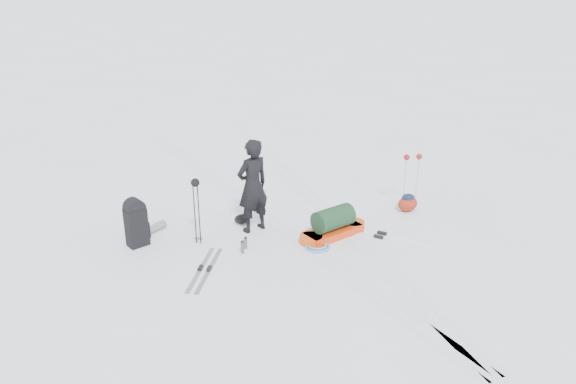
{
  "coord_description": "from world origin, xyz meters",
  "views": [
    {
      "loc": [
        -4.81,
        -8.88,
        5.08
      ],
      "look_at": [
        -0.07,
        0.15,
        0.95
      ],
      "focal_mm": 35.0,
      "sensor_mm": 36.0,
      "label": 1
    }
  ],
  "objects_px": {
    "pulk_sled": "(333,225)",
    "skier": "(253,186)",
    "expedition_rucksack": "(138,222)",
    "ski_poles_black": "(196,191)"
  },
  "relations": [
    {
      "from": "expedition_rucksack",
      "to": "ski_poles_black",
      "type": "xyz_separation_m",
      "value": [
        1.02,
        -0.52,
        0.66
      ]
    },
    {
      "from": "skier",
      "to": "pulk_sled",
      "type": "distance_m",
      "value": 1.8
    },
    {
      "from": "pulk_sled",
      "to": "ski_poles_black",
      "type": "relative_size",
      "value": 1.21
    },
    {
      "from": "pulk_sled",
      "to": "expedition_rucksack",
      "type": "relative_size",
      "value": 1.68
    },
    {
      "from": "pulk_sled",
      "to": "ski_poles_black",
      "type": "height_order",
      "value": "ski_poles_black"
    },
    {
      "from": "skier",
      "to": "ski_poles_black",
      "type": "xyz_separation_m",
      "value": [
        -1.2,
        -0.04,
        0.14
      ]
    },
    {
      "from": "skier",
      "to": "expedition_rucksack",
      "type": "relative_size",
      "value": 1.99
    },
    {
      "from": "pulk_sled",
      "to": "skier",
      "type": "bearing_deg",
      "value": 134.09
    },
    {
      "from": "skier",
      "to": "ski_poles_black",
      "type": "distance_m",
      "value": 1.21
    },
    {
      "from": "expedition_rucksack",
      "to": "ski_poles_black",
      "type": "bearing_deg",
      "value": -39.44
    }
  ]
}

